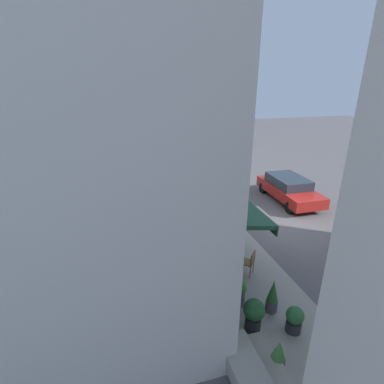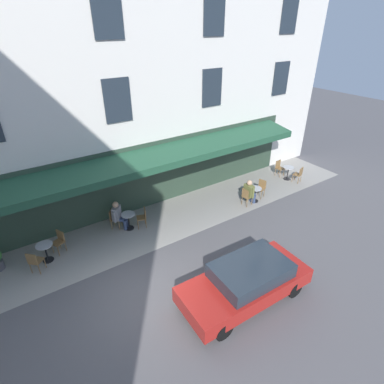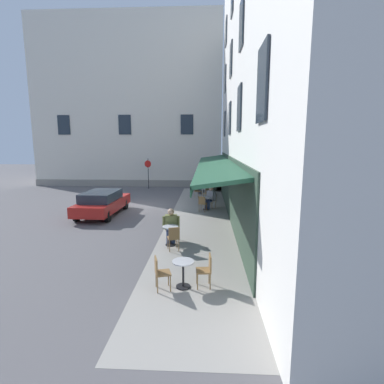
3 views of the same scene
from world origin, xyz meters
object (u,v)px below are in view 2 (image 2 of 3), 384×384
Objects in this scene: cafe_chair_wicker_back_row at (114,217)px; cafe_chair_wicker_near_door at (246,196)px; cafe_chair_wicker_under_awning at (143,216)px; cafe_chair_wicker_corner_left at (59,240)px; seated_patron_in_olive at (250,191)px; cafe_chair_wicker_corner_right at (279,167)px; cafe_table_near_entrance at (128,219)px; cafe_table_streetside at (46,250)px; cafe_chair_wicker_kerbside at (34,261)px; cafe_table_far_end at (255,193)px; cafe_chair_wicker_facing_street at (261,187)px; seated_companion_in_grey at (118,214)px; cafe_table_mid_terrace at (288,171)px; cafe_chair_wicker_by_window at (299,174)px; parked_car_red at (246,281)px.

cafe_chair_wicker_back_row and cafe_chair_wicker_near_door have the same top height.
cafe_chair_wicker_under_awning is 3.44m from cafe_chair_wicker_corner_left.
cafe_chair_wicker_corner_right is at bearing -158.87° from seated_patron_in_olive.
cafe_table_near_entrance is at bearing -13.48° from seated_patron_in_olive.
seated_patron_in_olive is (-0.22, -0.01, 0.16)m from cafe_chair_wicker_near_door.
cafe_chair_wicker_kerbside is at bearing 45.13° from cafe_table_streetside.
cafe_chair_wicker_kerbside reaches higher than cafe_table_far_end.
cafe_chair_wicker_kerbside is 9.41m from cafe_chair_wicker_near_door.
cafe_table_far_end is at bearing 17.73° from cafe_chair_wicker_facing_street.
seated_companion_in_grey is (6.08, -1.64, -0.00)m from seated_patron_in_olive.
cafe_chair_wicker_back_row is 0.68× the size of seated_companion_in_grey.
cafe_chair_wicker_under_awning is 8.81m from cafe_chair_wicker_corner_right.
cafe_chair_wicker_back_row is at bearing -5.72° from cafe_table_mid_terrace.
cafe_chair_wicker_back_row is at bearing -172.73° from cafe_chair_wicker_corner_left.
cafe_chair_wicker_kerbside is (4.44, 0.42, 0.00)m from cafe_chair_wicker_under_awning.
cafe_table_mid_terrace is 0.63m from cafe_chair_wicker_by_window.
cafe_chair_wicker_by_window is 1.21× the size of cafe_table_far_end.
cafe_chair_wicker_facing_street is at bearing -167.82° from seated_patron_in_olive.
cafe_chair_wicker_back_row and cafe_chair_wicker_kerbside have the same top height.
seated_patron_in_olive is at bearing 164.90° from seated_companion_in_grey.
cafe_chair_wicker_back_row is 2.96m from cafe_table_streetside.
cafe_chair_wicker_back_row reaches higher than cafe_table_mid_terrace.
cafe_table_mid_terrace is at bearing 94.66° from cafe_chair_wicker_corner_right.
cafe_chair_wicker_by_window is 1.26m from cafe_chair_wicker_corner_right.
cafe_table_streetside is 9.64m from cafe_table_far_end.
cafe_chair_wicker_kerbside is 10.04m from cafe_table_far_end.
seated_patron_in_olive is 1.00× the size of seated_companion_in_grey.
cafe_chair_wicker_facing_street is at bearing -0.94° from cafe_chair_wicker_by_window.
cafe_chair_wicker_kerbside is at bearing 0.12° from cafe_table_mid_terrace.
cafe_chair_wicker_by_window is at bearing 100.40° from cafe_chair_wicker_corner_right.
cafe_chair_wicker_corner_left is 8.50m from cafe_chair_wicker_near_door.
cafe_chair_wicker_corner_right is 1.00× the size of cafe_chair_wicker_corner_left.
cafe_table_far_end is 0.63m from cafe_chair_wicker_near_door.
cafe_chair_wicker_back_row is 2.36m from cafe_chair_wicker_corner_left.
cafe_chair_wicker_corner_left is 1.00× the size of cafe_chair_wicker_near_door.
cafe_chair_wicker_back_row and cafe_chair_wicker_by_window have the same top height.
seated_patron_in_olive is at bearing -176.28° from cafe_chair_wicker_near_door.
cafe_chair_wicker_back_row is 1.00× the size of cafe_chair_wicker_by_window.
cafe_chair_wicker_facing_street is at bearing 167.90° from cafe_chair_wicker_back_row.
parked_car_red reaches higher than cafe_table_near_entrance.
cafe_chair_wicker_near_door is 0.68× the size of seated_companion_in_grey.
cafe_chair_wicker_by_window is at bearing -177.39° from cafe_chair_wicker_near_door.
cafe_chair_wicker_corner_left is at bearing -10.11° from cafe_chair_wicker_near_door.
cafe_chair_wicker_kerbside is at bearing 35.66° from cafe_chair_wicker_corner_left.
seated_patron_in_olive reaches higher than cafe_table_near_entrance.
cafe_chair_wicker_by_window is 1.00× the size of cafe_chair_wicker_kerbside.
cafe_table_mid_terrace is at bearing -73.87° from cafe_chair_wicker_by_window.
parked_car_red is (7.84, 5.04, 0.22)m from cafe_table_mid_terrace.
cafe_chair_wicker_corner_left is at bearing -9.77° from seated_patron_in_olive.
cafe_chair_wicker_kerbside is 1.21× the size of cafe_table_far_end.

